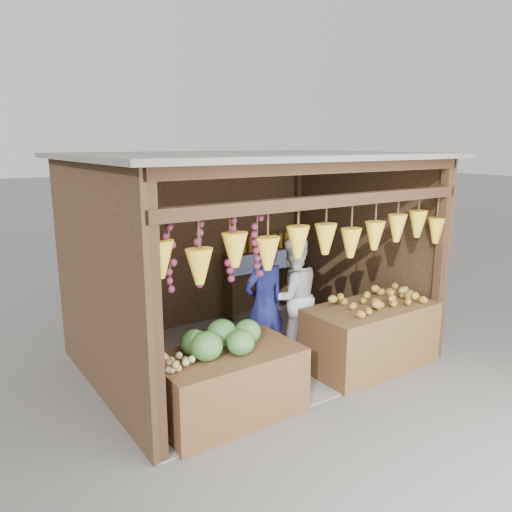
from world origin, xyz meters
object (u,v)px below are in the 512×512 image
(counter_right, at_px, (370,336))
(woman_standing, at_px, (292,297))
(man_standing, at_px, (264,304))
(vendor_seated, at_px, (109,319))
(counter_left, at_px, (228,384))

(counter_right, distance_m, woman_standing, 1.11)
(counter_right, relative_size, man_standing, 1.02)
(counter_right, relative_size, woman_standing, 1.04)
(counter_right, bearing_deg, vendor_seated, 154.73)
(man_standing, bearing_deg, counter_right, 143.85)
(vendor_seated, bearing_deg, woman_standing, -151.84)
(counter_right, distance_m, man_standing, 1.40)
(woman_standing, height_order, vendor_seated, woman_standing)
(woman_standing, bearing_deg, counter_left, 36.26)
(counter_left, xyz_separation_m, man_standing, (1.00, 0.77, 0.46))
(counter_left, bearing_deg, counter_right, 0.05)
(woman_standing, bearing_deg, counter_right, 131.23)
(woman_standing, xyz_separation_m, vendor_seated, (-2.28, 0.50, 0.01))
(counter_left, xyz_separation_m, counter_right, (2.10, 0.00, 0.05))
(counter_left, height_order, vendor_seated, vendor_seated)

